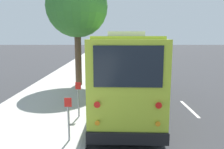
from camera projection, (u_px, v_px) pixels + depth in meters
ground_plane at (125, 113)px, 9.62m from camera, size 160.00×160.00×0.00m
sidewalk_slab at (41, 111)px, 9.61m from camera, size 80.00×4.44×0.15m
curb_strip at (93, 111)px, 9.61m from camera, size 80.00×0.14×0.15m
shuttle_bus at (125, 67)px, 10.39m from camera, size 9.13×2.74×3.51m
parked_sedan_black at (114, 66)px, 20.26m from camera, size 4.19×1.83×1.30m
parked_sedan_gray at (113, 59)px, 26.45m from camera, size 4.48×1.86×1.26m
parked_sedan_silver at (115, 55)px, 33.47m from camera, size 4.51×1.92×1.28m
street_tree at (77, 3)px, 13.79m from camera, size 3.88×3.88×7.58m
sign_post_near at (69, 119)px, 6.67m from camera, size 0.06×0.22×1.36m
sign_post_far at (78, 99)px, 8.66m from camera, size 0.06×0.22×1.41m
lane_stripe_mid at (189, 109)px, 10.21m from camera, size 2.40×0.14×0.01m
lane_stripe_ahead at (161, 82)px, 16.12m from camera, size 2.40×0.14×0.01m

